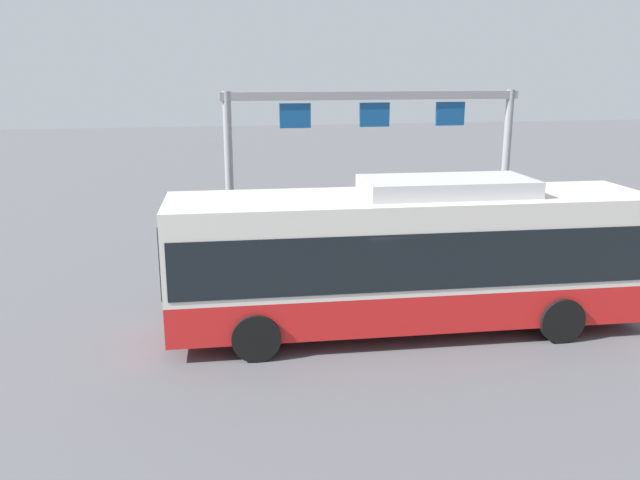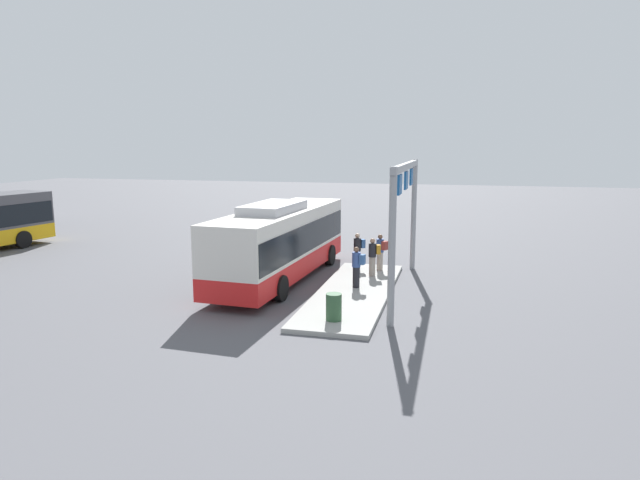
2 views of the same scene
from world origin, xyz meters
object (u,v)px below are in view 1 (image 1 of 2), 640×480
(trash_bin, at_px, (540,250))
(person_waiting_mid, at_px, (284,245))
(person_waiting_near, at_px, (325,244))
(person_waiting_far, at_px, (402,243))
(bus_main, at_px, (409,252))
(person_boarding, at_px, (288,255))

(trash_bin, bearing_deg, person_waiting_mid, -3.57)
(person_waiting_near, distance_m, person_waiting_far, 2.19)
(bus_main, distance_m, person_waiting_near, 4.11)
(person_waiting_far, distance_m, trash_bin, 4.32)
(person_waiting_mid, bearing_deg, person_boarding, 25.31)
(person_boarding, xyz_separation_m, trash_bin, (-7.66, -0.59, -0.44))
(person_waiting_far, height_order, trash_bin, person_waiting_far)
(person_waiting_far, bearing_deg, trash_bin, 101.76)
(bus_main, relative_size, person_waiting_near, 6.44)
(trash_bin, bearing_deg, person_boarding, 4.38)
(person_boarding, bearing_deg, person_waiting_near, 95.66)
(person_boarding, xyz_separation_m, person_waiting_mid, (-0.06, -1.06, 0.00))
(person_waiting_mid, bearing_deg, trash_bin, 114.73)
(person_waiting_mid, bearing_deg, bus_main, 57.12)
(bus_main, bearing_deg, person_boarding, -49.25)
(bus_main, distance_m, person_waiting_far, 3.80)
(person_waiting_near, xyz_separation_m, trash_bin, (-6.47, 0.30, -0.44))
(person_waiting_near, bearing_deg, bus_main, 1.18)
(bus_main, distance_m, trash_bin, 6.57)
(person_waiting_mid, distance_m, trash_bin, 7.63)
(person_boarding, height_order, person_waiting_mid, same)
(trash_bin, bearing_deg, person_waiting_near, -2.69)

